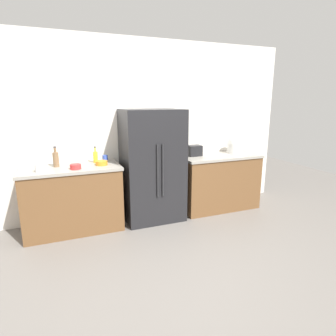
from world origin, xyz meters
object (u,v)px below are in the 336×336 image
(bottle_b, at_px, (56,159))
(refrigerator, at_px, (152,166))
(bowl_b, at_px, (102,163))
(rice_cooker, at_px, (235,145))
(bowl_a, at_px, (75,167))
(bottle_a, at_px, (95,157))
(toaster, at_px, (195,151))
(cup_b, at_px, (105,158))
(cup_a, at_px, (39,168))

(bottle_b, bearing_deg, refrigerator, -4.44)
(bottle_b, distance_m, bowl_b, 0.62)
(rice_cooker, xyz_separation_m, bowl_a, (-2.70, -0.25, -0.10))
(refrigerator, bearing_deg, rice_cooker, 4.17)
(rice_cooker, xyz_separation_m, bottle_a, (-2.40, 0.06, -0.05))
(bottle_b, distance_m, bowl_a, 0.35)
(rice_cooker, bearing_deg, bowl_b, -176.64)
(refrigerator, distance_m, bowl_a, 1.14)
(toaster, bearing_deg, refrigerator, -172.46)
(refrigerator, height_order, cup_b, refrigerator)
(refrigerator, relative_size, bottle_b, 5.98)
(refrigerator, bearing_deg, cup_a, -175.50)
(bottle_b, bearing_deg, bottle_a, 6.96)
(rice_cooker, distance_m, bottle_b, 2.94)
(bottle_a, bearing_deg, cup_b, 4.57)
(toaster, bearing_deg, bottle_b, 179.90)
(bottle_a, xyz_separation_m, bowl_b, (0.06, -0.20, -0.06))
(refrigerator, relative_size, cup_a, 16.59)
(bottle_b, xyz_separation_m, cup_a, (-0.21, -0.23, -0.06))
(toaster, distance_m, cup_a, 2.37)
(cup_a, bearing_deg, bowl_b, 7.13)
(refrigerator, distance_m, rice_cooker, 1.59)
(rice_cooker, height_order, bowl_a, rice_cooker)
(refrigerator, height_order, bottle_b, refrigerator)
(refrigerator, xyz_separation_m, cup_b, (-0.68, 0.18, 0.13))
(toaster, relative_size, bottle_a, 0.92)
(cup_a, distance_m, bowl_a, 0.45)
(toaster, relative_size, bottle_b, 0.78)
(refrigerator, height_order, bottle_a, refrigerator)
(refrigerator, bearing_deg, bottle_a, 168.17)
(refrigerator, distance_m, toaster, 0.80)
(bottle_b, bearing_deg, toaster, -0.10)
(refrigerator, distance_m, bowl_b, 0.78)
(refrigerator, distance_m, bottle_a, 0.86)
(toaster, height_order, cup_b, toaster)
(rice_cooker, relative_size, bowl_b, 1.81)
(refrigerator, bearing_deg, bottle_b, 175.56)
(toaster, distance_m, bowl_a, 1.92)
(bowl_a, bearing_deg, toaster, 7.24)
(toaster, bearing_deg, bowl_b, -175.35)
(cup_a, relative_size, cup_b, 1.02)
(refrigerator, relative_size, bowl_b, 10.11)
(refrigerator, relative_size, toaster, 7.71)
(rice_cooker, distance_m, cup_a, 3.16)
(cup_b, bearing_deg, bottle_a, -175.43)
(rice_cooker, bearing_deg, toaster, -179.13)
(rice_cooker, bearing_deg, bowl_a, -174.63)
(bottle_a, relative_size, bottle_b, 0.85)
(refrigerator, height_order, toaster, refrigerator)
(cup_b, xyz_separation_m, bowl_a, (-0.45, -0.32, -0.02))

